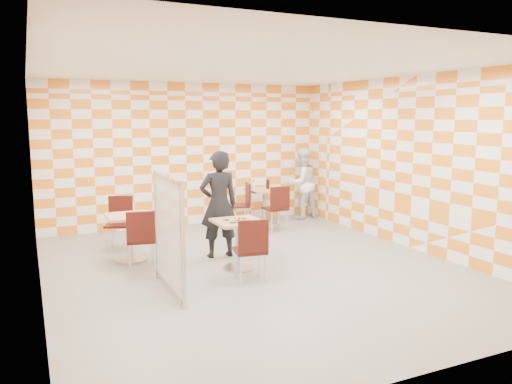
# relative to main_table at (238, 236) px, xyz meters

# --- Properties ---
(room_shell) EXTENTS (7.00, 7.00, 7.00)m
(room_shell) POSITION_rel_main_table_xyz_m (0.23, 0.43, 0.99)
(room_shell) COLOR gray
(room_shell) RESTS_ON ground
(main_table) EXTENTS (0.70, 0.70, 0.75)m
(main_table) POSITION_rel_main_table_xyz_m (0.00, 0.00, 0.00)
(main_table) COLOR tan
(main_table) RESTS_ON ground
(second_table) EXTENTS (0.70, 0.70, 0.75)m
(second_table) POSITION_rel_main_table_xyz_m (1.78, 2.80, 0.00)
(second_table) COLOR tan
(second_table) RESTS_ON ground
(empty_table) EXTENTS (0.70, 0.70, 0.75)m
(empty_table) POSITION_rel_main_table_xyz_m (-1.41, 1.13, 0.00)
(empty_table) COLOR tan
(empty_table) RESTS_ON ground
(chair_main_front) EXTENTS (0.49, 0.50, 0.92)m
(chair_main_front) POSITION_rel_main_table_xyz_m (-0.11, -0.73, 0.04)
(chair_main_front) COLOR #370E0B
(chair_main_front) RESTS_ON ground
(chair_second_front) EXTENTS (0.42, 0.43, 0.92)m
(chair_second_front) POSITION_rel_main_table_xyz_m (1.68, 1.99, 0.04)
(chair_second_front) COLOR #370E0B
(chair_second_front) RESTS_ON ground
(chair_second_side) EXTENTS (0.51, 0.51, 0.92)m
(chair_second_side) POSITION_rel_main_table_xyz_m (1.23, 2.68, 0.04)
(chair_second_side) COLOR #370E0B
(chair_second_side) RESTS_ON ground
(chair_empty_near) EXTENTS (0.49, 0.49, 0.92)m
(chair_empty_near) POSITION_rel_main_table_xyz_m (-1.36, 0.51, 0.04)
(chair_empty_near) COLOR #370E0B
(chair_empty_near) RESTS_ON ground
(chair_empty_far) EXTENTS (0.55, 0.56, 0.92)m
(chair_empty_far) POSITION_rel_main_table_xyz_m (-1.43, 1.93, 0.04)
(chair_empty_far) COLOR #370E0B
(chair_empty_far) RESTS_ON ground
(partition) EXTENTS (0.08, 1.38, 1.55)m
(partition) POSITION_rel_main_table_xyz_m (-1.21, -0.55, 0.28)
(partition) COLOR white
(partition) RESTS_ON ground
(man_dark) EXTENTS (0.66, 0.45, 1.76)m
(man_dark) POSITION_rel_main_table_xyz_m (-0.03, 0.76, 0.37)
(man_dark) COLOR black
(man_dark) RESTS_ON ground
(man_white) EXTENTS (0.87, 0.72, 1.61)m
(man_white) POSITION_rel_main_table_xyz_m (2.78, 2.94, 0.30)
(man_white) COLOR white
(man_white) RESTS_ON ground
(pizza_on_foil) EXTENTS (0.40, 0.40, 0.04)m
(pizza_on_foil) POSITION_rel_main_table_xyz_m (-0.00, -0.02, 0.26)
(pizza_on_foil) COLOR silver
(pizza_on_foil) RESTS_ON main_table
(sport_bottle) EXTENTS (0.06, 0.06, 0.20)m
(sport_bottle) POSITION_rel_main_table_xyz_m (1.59, 2.93, 0.33)
(sport_bottle) COLOR white
(sport_bottle) RESTS_ON second_table
(soda_bottle) EXTENTS (0.07, 0.07, 0.23)m
(soda_bottle) POSITION_rel_main_table_xyz_m (1.88, 2.83, 0.34)
(soda_bottle) COLOR black
(soda_bottle) RESTS_ON second_table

